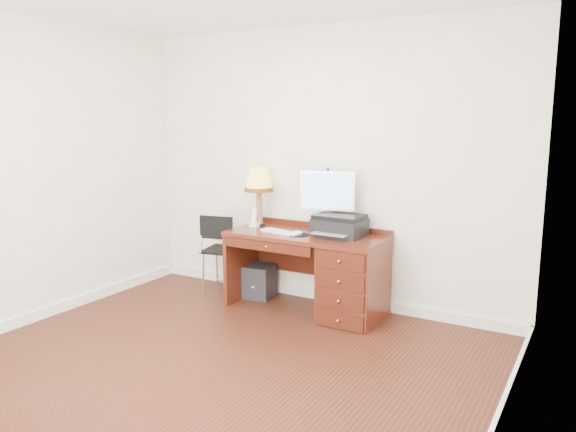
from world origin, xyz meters
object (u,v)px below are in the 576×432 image
Objects in this scene: phone at (255,221)px; chair at (220,245)px; desk at (337,273)px; monitor at (328,194)px; equipment_box at (259,281)px; leg_lamp at (259,183)px; printer at (340,225)px.

phone is 0.22× the size of chair.
desk is 0.74m from monitor.
monitor reaches higher than equipment_box.
monitor is 1.22m from equipment_box.
chair is (-1.20, -0.09, -0.61)m from monitor.
desk is 1.20m from leg_lamp.
desk reaches higher than equipment_box.
leg_lamp is at bearing -2.77° from chair.
phone is at bearing -102.33° from equipment_box.
leg_lamp reaches higher than phone.
chair is at bearing 169.80° from monitor.
equipment_box is at bearing 180.00° from printer.
desk is 2.54× the size of monitor.
leg_lamp is (-0.92, 0.10, 0.77)m from desk.
phone is (-0.77, -0.09, -0.32)m from monitor.
chair is at bearing 178.70° from phone.
chair is at bearing 178.67° from desk.
desk is at bearing -81.35° from printer.
printer is 0.92m from phone.
equipment_box is (-0.91, 0.03, -0.68)m from printer.
printer is 2.47× the size of phone.
phone reaches higher than chair.
leg_lamp is 1.01m from equipment_box.
equipment_box is (-0.00, -0.01, -1.01)m from leg_lamp.
monitor is 0.32m from printer.
printer is 1.14m from equipment_box.
phone reaches higher than equipment_box.
phone is 0.64m from equipment_box.
equipment_box is at bearing 82.83° from phone.
phone is (-0.92, -0.03, -0.04)m from printer.
printer is (0.15, -0.06, -0.27)m from monitor.
chair is at bearing -170.56° from leg_lamp.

